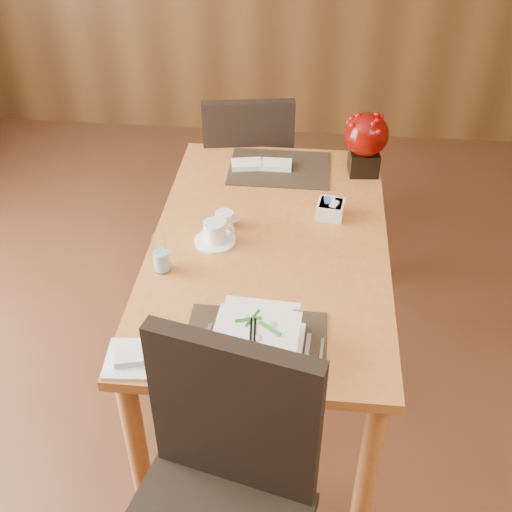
# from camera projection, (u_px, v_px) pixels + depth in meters

# --- Properties ---
(ground) EXTENTS (6.00, 6.00, 0.00)m
(ground) POSITION_uv_depth(u_px,v_px,m) (254.00, 493.00, 2.44)
(ground) COLOR brown
(ground) RESTS_ON ground
(dining_table) EXTENTS (0.90, 1.50, 0.75)m
(dining_table) POSITION_uv_depth(u_px,v_px,m) (269.00, 261.00, 2.51)
(dining_table) COLOR #CB7A38
(dining_table) RESTS_ON ground
(placemat_near) EXTENTS (0.45, 0.33, 0.01)m
(placemat_near) POSITION_uv_depth(u_px,v_px,m) (255.00, 344.00, 2.01)
(placemat_near) COLOR black
(placemat_near) RESTS_ON dining_table
(placemat_far) EXTENTS (0.45, 0.33, 0.01)m
(placemat_far) POSITION_uv_depth(u_px,v_px,m) (280.00, 168.00, 2.88)
(placemat_far) COLOR black
(placemat_far) RESTS_ON dining_table
(soup_setting) EXTENTS (0.29, 0.29, 0.11)m
(soup_setting) POSITION_uv_depth(u_px,v_px,m) (257.00, 341.00, 1.95)
(soup_setting) COLOR white
(soup_setting) RESTS_ON dining_table
(coffee_cup) EXTENTS (0.16, 0.16, 0.09)m
(coffee_cup) POSITION_uv_depth(u_px,v_px,m) (215.00, 234.00, 2.42)
(coffee_cup) COLOR white
(coffee_cup) RESTS_ON dining_table
(water_glass) EXTENTS (0.08, 0.08, 0.15)m
(water_glass) POSITION_uv_depth(u_px,v_px,m) (161.00, 254.00, 2.27)
(water_glass) COLOR white
(water_glass) RESTS_ON dining_table
(creamer_jug) EXTENTS (0.12, 0.12, 0.07)m
(creamer_jug) POSITION_uv_depth(u_px,v_px,m) (224.00, 220.00, 2.51)
(creamer_jug) COLOR white
(creamer_jug) RESTS_ON dining_table
(sugar_caddy) EXTENTS (0.12, 0.12, 0.06)m
(sugar_caddy) POSITION_uv_depth(u_px,v_px,m) (330.00, 209.00, 2.57)
(sugar_caddy) COLOR white
(sugar_caddy) RESTS_ON dining_table
(berry_decor) EXTENTS (0.19, 0.19, 0.28)m
(berry_decor) POSITION_uv_depth(u_px,v_px,m) (366.00, 140.00, 2.76)
(berry_decor) COLOR black
(berry_decor) RESTS_ON dining_table
(napkins_far) EXTENTS (0.27, 0.12, 0.02)m
(napkins_far) POSITION_uv_depth(u_px,v_px,m) (264.00, 165.00, 2.88)
(napkins_far) COLOR white
(napkins_far) RESTS_ON dining_table
(bread_plate) EXTENTS (0.18, 0.18, 0.01)m
(bread_plate) POSITION_uv_depth(u_px,v_px,m) (133.00, 359.00, 1.96)
(bread_plate) COLOR white
(bread_plate) RESTS_ON dining_table
(near_chair) EXTENTS (0.61, 0.61, 1.08)m
(near_chair) POSITION_uv_depth(u_px,v_px,m) (218.00, 498.00, 1.75)
(near_chair) COLOR black
(near_chair) RESTS_ON ground
(far_chair) EXTENTS (0.52, 0.52, 0.97)m
(far_chair) POSITION_uv_depth(u_px,v_px,m) (248.00, 169.00, 3.28)
(far_chair) COLOR black
(far_chair) RESTS_ON ground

